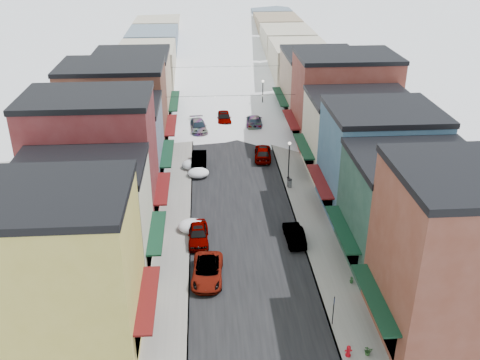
{
  "coord_description": "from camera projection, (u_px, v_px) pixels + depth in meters",
  "views": [
    {
      "loc": [
        -3.43,
        -25.1,
        25.98
      ],
      "look_at": [
        0.0,
        23.8,
        2.21
      ],
      "focal_mm": 40.0,
      "sensor_mm": 36.0,
      "label": 1
    }
  ],
  "objects": [
    {
      "name": "snow_pile_mid",
      "position": [
        199.0,
        173.0,
        60.14
      ],
      "size": [
        2.41,
        2.68,
        1.02
      ],
      "color": "white",
      "rests_on": "ground"
    },
    {
      "name": "snow_pile_far",
      "position": [
        193.0,
        164.0,
        62.1
      ],
      "size": [
        2.6,
        2.8,
        1.1
      ],
      "color": "white",
      "rests_on": "ground"
    },
    {
      "name": "car_green_sedan",
      "position": [
        294.0,
        234.0,
        47.88
      ],
      "size": [
        1.62,
        4.33,
        1.41
      ],
      "primitive_type": "imported",
      "rotation": [
        0.0,
        0.0,
        3.17
      ],
      "color": "black",
      "rests_on": "ground"
    },
    {
      "name": "curb_left",
      "position": [
        194.0,
        97.0,
        87.59
      ],
      "size": [
        0.1,
        160.0,
        0.15
      ],
      "primitive_type": "cube",
      "color": "slate",
      "rests_on": "ground"
    },
    {
      "name": "streetlamp_near",
      "position": [
        289.0,
        155.0,
        58.47
      ],
      "size": [
        0.36,
        0.36,
        4.35
      ],
      "color": "black",
      "rests_on": "sidewalk_right"
    },
    {
      "name": "planter_near",
      "position": [
        368.0,
        351.0,
        35.21
      ],
      "size": [
        0.6,
        0.52,
        0.64
      ],
      "primitive_type": "imported",
      "rotation": [
        0.0,
        0.0,
        0.03
      ],
      "color": "#2D5727",
      "rests_on": "sidewalk_right"
    },
    {
      "name": "bldg_l_brick_near",
      "position": [
        94.0,
        161.0,
        48.89
      ],
      "size": [
        12.3,
        8.2,
        12.5
      ],
      "color": "maroon",
      "rests_on": "ground"
    },
    {
      "name": "bldg_r_tan",
      "position": [
        319.0,
        85.0,
        76.82
      ],
      "size": [
        11.3,
        11.2,
        9.5
      ],
      "color": "#997B64",
      "rests_on": "ground"
    },
    {
      "name": "bldg_l_cream",
      "position": [
        84.0,
        218.0,
        42.4
      ],
      "size": [
        11.3,
        8.2,
        9.5
      ],
      "color": "beige",
      "rests_on": "ground"
    },
    {
      "name": "bldg_l_grayblue",
      "position": [
        114.0,
        143.0,
        57.32
      ],
      "size": [
        11.3,
        9.2,
        9.0
      ],
      "color": "slate",
      "rests_on": "ground"
    },
    {
      "name": "sidewalk_left",
      "position": [
        184.0,
        97.0,
        87.49
      ],
      "size": [
        3.2,
        160.0,
        0.15
      ],
      "primitive_type": "cube",
      "color": "gray",
      "rests_on": "ground"
    },
    {
      "name": "car_lane_white",
      "position": [
        228.0,
        70.0,
        100.77
      ],
      "size": [
        2.78,
        5.55,
        1.51
      ],
      "primitive_type": "imported",
      "rotation": [
        0.0,
        0.0,
        3.19
      ],
      "color": "white",
      "rests_on": "ground"
    },
    {
      "name": "snow_pile_near",
      "position": [
        192.0,
        226.0,
        49.61
      ],
      "size": [
        2.59,
        2.79,
        1.1
      ],
      "color": "white",
      "rests_on": "ground"
    },
    {
      "name": "overhead_cables",
      "position": [
        228.0,
        80.0,
        74.01
      ],
      "size": [
        16.4,
        15.04,
        0.04
      ],
      "color": "black",
      "rests_on": "ground"
    },
    {
      "name": "car_lane_silver",
      "position": [
        224.0,
        118.0,
        75.87
      ],
      "size": [
        2.1,
        5.09,
        1.72
      ],
      "primitive_type": "imported",
      "rotation": [
        0.0,
        0.0,
        0.01
      ],
      "color": "#9EA2A6",
      "rests_on": "ground"
    },
    {
      "name": "streetlamp_far",
      "position": [
        263.0,
        92.0,
        79.3
      ],
      "size": [
        0.4,
        0.4,
        4.84
      ],
      "color": "black",
      "rests_on": "sidewalk_right"
    },
    {
      "name": "car_dark_hatch",
      "position": [
        199.0,
        160.0,
        62.45
      ],
      "size": [
        1.8,
        4.88,
        1.6
      ],
      "primitive_type": "imported",
      "rotation": [
        0.0,
        0.0,
        -0.02
      ],
      "color": "black",
      "rests_on": "ground"
    },
    {
      "name": "car_silver_wagon",
      "position": [
        198.0,
        127.0,
        72.82
      ],
      "size": [
        2.76,
        5.55,
        1.55
      ],
      "primitive_type": "imported",
      "rotation": [
        0.0,
        0.0,
        0.11
      ],
      "color": "#A2A5AA",
      "rests_on": "ground"
    },
    {
      "name": "bldg_r_green",
      "position": [
        411.0,
        210.0,
        43.61
      ],
      "size": [
        11.3,
        9.2,
        9.5
      ],
      "color": "#1E3F33",
      "rests_on": "ground"
    },
    {
      "name": "car_silver_sedan",
      "position": [
        198.0,
        234.0,
        47.81
      ],
      "size": [
        1.85,
        4.5,
        1.53
      ],
      "primitive_type": "imported",
      "rotation": [
        0.0,
        0.0,
        0.01
      ],
      "color": "gray",
      "rests_on": "ground"
    },
    {
      "name": "parking_sign",
      "position": [
        334.0,
        308.0,
        37.42
      ],
      "size": [
        0.13,
        0.32,
        2.41
      ],
      "color": "black",
      "rests_on": "sidewalk_right"
    },
    {
      "name": "sidewalk_right",
      "position": [
        264.0,
        95.0,
        88.32
      ],
      "size": [
        3.2,
        160.0,
        0.15
      ],
      "primitive_type": "cube",
      "color": "gray",
      "rests_on": "ground"
    },
    {
      "name": "car_white_suv",
      "position": [
        207.0,
        271.0,
        42.8
      ],
      "size": [
        2.73,
        5.35,
        1.45
      ],
      "primitive_type": "imported",
      "rotation": [
        0.0,
        0.0,
        -0.06
      ],
      "color": "white",
      "rests_on": "ground"
    },
    {
      "name": "road",
      "position": [
        225.0,
        96.0,
        87.94
      ],
      "size": [
        10.0,
        160.0,
        0.01
      ],
      "primitive_type": "cube",
      "color": "black",
      "rests_on": "ground"
    },
    {
      "name": "curb_right",
      "position": [
        255.0,
        95.0,
        88.23
      ],
      "size": [
        0.1,
        160.0,
        0.15
      ],
      "primitive_type": "cube",
      "color": "slate",
      "rests_on": "ground"
    },
    {
      "name": "fire_hydrant",
      "position": [
        348.0,
        351.0,
        35.1
      ],
      "size": [
        0.48,
        0.37,
        0.83
      ],
      "color": "#B80914",
      "rests_on": "sidewalk_right"
    },
    {
      "name": "bldg_r_cream",
      "position": [
        358.0,
        134.0,
        59.91
      ],
      "size": [
        12.3,
        9.2,
        9.0
      ],
      "color": "beige",
      "rests_on": "ground"
    },
    {
      "name": "planter_far",
      "position": [
        352.0,
        280.0,
        42.24
      ],
      "size": [
        0.41,
        0.41,
        0.53
      ],
      "primitive_type": "imported",
      "rotation": [
        0.0,
        0.0,
        0.56
      ],
      "color": "#2A5C2D",
      "rests_on": "sidewalk_right"
    },
    {
      "name": "bldg_r_brick_far",
      "position": [
        344.0,
        99.0,
        67.47
      ],
      "size": [
        13.3,
        9.2,
        11.5
      ],
      "color": "maroon",
      "rests_on": "ground"
    },
    {
      "name": "distant_blocks",
      "position": [
        219.0,
        43.0,
        106.84
      ],
      "size": [
        34.0,
        55.0,
        8.0
      ],
      "color": "gray",
      "rests_on": "ground"
    },
    {
      "name": "car_gray_suv",
      "position": [
        263.0,
        152.0,
        64.54
      ],
      "size": [
        2.47,
        5.12,
        1.69
      ],
      "primitive_type": "imported",
      "rotation": [
        0.0,
        0.0,
        3.04
      ],
      "color": "gray",
      "rests_on": "ground"
    },
    {
      "name": "bldg_l_tan",
      "position": [
        133.0,
        89.0,
        74.15
      ],
      "size": [
        11.3,
        11.2,
        10.0
      ],
      "color": "tan",
      "rests_on": "ground"
    },
    {
      "name": "bldg_r_brick_near",
      "position": [
        471.0,
        256.0,
        34.91
      ],
      "size": [
        12.3,
        9.2,
        12.5
      ],
      "color": "brown",
      "rests_on": "ground"
    },
    {
      "name": "bldg_l_yellow",
      "position": [
        57.0,
        271.0,
        34.33
      ],
      "size": [
        11.3,
        8.7,
        11.5
      ],
      "color": "gold",
      "rests_on": "ground"
    },
    {
      "name": "bldg_l_brick_far",
      "position": [
        115.0,
        108.0,
        64.9
      ],
      "size": [
        13.3,
        9.2,
        11.0
      ],
      "color": "brown",
      "rests_on": "ground"
    },
    {
      "name": "bldg_r_blue",
      "position": [
        378.0,
        160.0,
        51.47
      ],
      "size": [
        11.3,
        9.2,
        10.5
      ],
      "color": "#325773",
      "rests_on": "ground"
    },
    {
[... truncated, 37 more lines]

